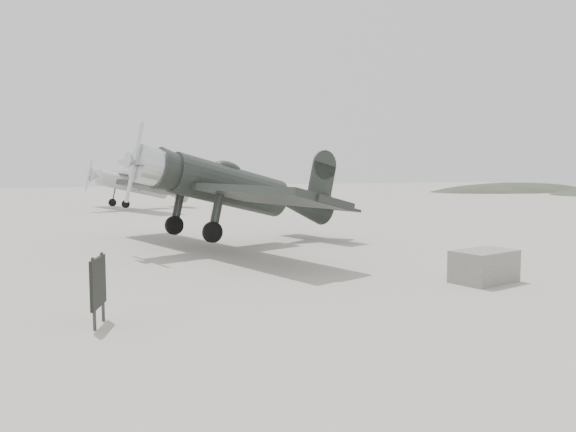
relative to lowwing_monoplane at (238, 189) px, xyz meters
name	(u,v)px	position (x,y,z in m)	size (l,w,h in m)	color
ground	(311,258)	(1.44, -3.95, -2.37)	(160.00, 160.00, 0.00)	gray
hill_northeast	(515,191)	(51.44, 36.05, -2.37)	(32.00, 16.00, 5.20)	#2D3426
lowwing_monoplane	(238,189)	(0.00, 0.00, 0.00)	(10.07, 13.89, 4.48)	black
highwing_monoplane	(137,182)	(-0.79, 22.64, -0.25)	(8.54, 11.86, 3.38)	#ABAFB1
equipment_block	(484,266)	(4.17, -9.69, -1.91)	(1.83, 1.15, 0.92)	slate
sign_board	(98,283)	(-6.31, -10.00, -1.48)	(0.40, 0.99, 1.48)	#333333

